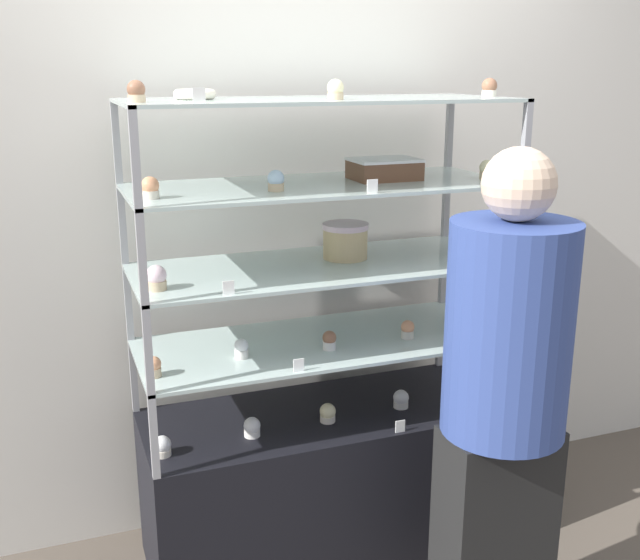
# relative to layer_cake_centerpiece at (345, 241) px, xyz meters

# --- Properties ---
(ground_plane) EXTENTS (20.00, 20.00, 0.00)m
(ground_plane) POSITION_rel_layer_cake_centerpiece_xyz_m (-0.12, -0.05, -1.22)
(ground_plane) COLOR brown
(back_wall) EXTENTS (8.00, 0.05, 2.60)m
(back_wall) POSITION_rel_layer_cake_centerpiece_xyz_m (-0.12, 0.36, 0.08)
(back_wall) COLOR silver
(back_wall) RESTS_ON ground_plane
(display_base) EXTENTS (1.31, 0.53, 0.59)m
(display_base) POSITION_rel_layer_cake_centerpiece_xyz_m (-0.12, -0.05, -0.93)
(display_base) COLOR black
(display_base) RESTS_ON ground_plane
(display_riser_lower) EXTENTS (1.31, 0.53, 0.28)m
(display_riser_lower) POSITION_rel_layer_cake_centerpiece_xyz_m (-0.12, -0.05, -0.37)
(display_riser_lower) COLOR #99999E
(display_riser_lower) RESTS_ON display_base
(display_riser_middle) EXTENTS (1.31, 0.53, 0.28)m
(display_riser_middle) POSITION_rel_layer_cake_centerpiece_xyz_m (-0.12, -0.05, -0.08)
(display_riser_middle) COLOR #99999E
(display_riser_middle) RESTS_ON display_riser_lower
(display_riser_upper) EXTENTS (1.31, 0.53, 0.28)m
(display_riser_upper) POSITION_rel_layer_cake_centerpiece_xyz_m (-0.12, -0.05, 0.20)
(display_riser_upper) COLOR #99999E
(display_riser_upper) RESTS_ON display_riser_middle
(display_riser_top) EXTENTS (1.31, 0.53, 0.28)m
(display_riser_top) POSITION_rel_layer_cake_centerpiece_xyz_m (-0.12, -0.05, 0.49)
(display_riser_top) COLOR #99999E
(display_riser_top) RESTS_ON display_riser_upper
(layer_cake_centerpiece) EXTENTS (0.17, 0.17, 0.13)m
(layer_cake_centerpiece) POSITION_rel_layer_cake_centerpiece_xyz_m (0.00, 0.00, 0.00)
(layer_cake_centerpiece) COLOR #DBBC84
(layer_cake_centerpiece) RESTS_ON display_riser_middle
(sheet_cake_frosted) EXTENTS (0.23, 0.18, 0.07)m
(sheet_cake_frosted) POSITION_rel_layer_cake_centerpiece_xyz_m (0.13, -0.03, 0.26)
(sheet_cake_frosted) COLOR brown
(sheet_cake_frosted) RESTS_ON display_riser_upper
(cupcake_0) EXTENTS (0.06, 0.06, 0.07)m
(cupcake_0) POSITION_rel_layer_cake_centerpiece_xyz_m (-0.72, -0.17, -0.60)
(cupcake_0) COLOR beige
(cupcake_0) RESTS_ON display_base
(cupcake_1) EXTENTS (0.06, 0.06, 0.07)m
(cupcake_1) POSITION_rel_layer_cake_centerpiece_xyz_m (-0.40, -0.15, -0.60)
(cupcake_1) COLOR white
(cupcake_1) RESTS_ON display_base
(cupcake_2) EXTENTS (0.06, 0.06, 0.07)m
(cupcake_2) POSITION_rel_layer_cake_centerpiece_xyz_m (-0.12, -0.13, -0.60)
(cupcake_2) COLOR beige
(cupcake_2) RESTS_ON display_base
(cupcake_3) EXTENTS (0.06, 0.06, 0.07)m
(cupcake_3) POSITION_rel_layer_cake_centerpiece_xyz_m (0.18, -0.12, -0.60)
(cupcake_3) COLOR white
(cupcake_3) RESTS_ON display_base
(cupcake_4) EXTENTS (0.06, 0.06, 0.07)m
(cupcake_4) POSITION_rel_layer_cake_centerpiece_xyz_m (0.48, -0.20, -0.60)
(cupcake_4) COLOR beige
(cupcake_4) RESTS_ON display_base
(price_tag_0) EXTENTS (0.04, 0.00, 0.04)m
(price_tag_0) POSITION_rel_layer_cake_centerpiece_xyz_m (0.09, -0.30, -0.61)
(price_tag_0) COLOR white
(price_tag_0) RESTS_ON display_base
(cupcake_5) EXTENTS (0.05, 0.05, 0.07)m
(cupcake_5) POSITION_rel_layer_cake_centerpiece_xyz_m (-0.73, -0.18, -0.32)
(cupcake_5) COLOR #CCB28C
(cupcake_5) RESTS_ON display_riser_lower
(cupcake_6) EXTENTS (0.05, 0.05, 0.07)m
(cupcake_6) POSITION_rel_layer_cake_centerpiece_xyz_m (-0.43, -0.12, -0.32)
(cupcake_6) COLOR white
(cupcake_6) RESTS_ON display_riser_lower
(cupcake_7) EXTENTS (0.05, 0.05, 0.07)m
(cupcake_7) POSITION_rel_layer_cake_centerpiece_xyz_m (-0.11, -0.15, -0.32)
(cupcake_7) COLOR white
(cupcake_7) RESTS_ON display_riser_lower
(cupcake_8) EXTENTS (0.05, 0.05, 0.07)m
(cupcake_8) POSITION_rel_layer_cake_centerpiece_xyz_m (0.19, -0.14, -0.32)
(cupcake_8) COLOR beige
(cupcake_8) RESTS_ON display_riser_lower
(cupcake_9) EXTENTS (0.05, 0.05, 0.07)m
(cupcake_9) POSITION_rel_layer_cake_centerpiece_xyz_m (0.47, -0.19, -0.32)
(cupcake_9) COLOR #CCB28C
(cupcake_9) RESTS_ON display_riser_lower
(price_tag_1) EXTENTS (0.04, 0.00, 0.04)m
(price_tag_1) POSITION_rel_layer_cake_centerpiece_xyz_m (-0.28, -0.30, -0.33)
(price_tag_1) COLOR white
(price_tag_1) RESTS_ON display_riser_lower
(cupcake_10) EXTENTS (0.06, 0.06, 0.08)m
(cupcake_10) POSITION_rel_layer_cake_centerpiece_xyz_m (-0.70, -0.17, -0.03)
(cupcake_10) COLOR #CCB28C
(cupcake_10) RESTS_ON display_riser_middle
(cupcake_11) EXTENTS (0.06, 0.06, 0.08)m
(cupcake_11) POSITION_rel_layer_cake_centerpiece_xyz_m (0.49, -0.17, -0.03)
(cupcake_11) COLOR white
(cupcake_11) RESTS_ON display_riser_middle
(price_tag_2) EXTENTS (0.04, 0.00, 0.04)m
(price_tag_2) POSITION_rel_layer_cake_centerpiece_xyz_m (-0.51, -0.30, -0.04)
(price_tag_2) COLOR white
(price_tag_2) RESTS_ON display_riser_middle
(cupcake_12) EXTENTS (0.05, 0.05, 0.07)m
(cupcake_12) POSITION_rel_layer_cake_centerpiece_xyz_m (-0.70, -0.16, 0.25)
(cupcake_12) COLOR beige
(cupcake_12) RESTS_ON display_riser_upper
(cupcake_13) EXTENTS (0.05, 0.05, 0.07)m
(cupcake_13) POSITION_rel_layer_cake_centerpiece_xyz_m (-0.30, -0.15, 0.25)
(cupcake_13) COLOR #CCB28C
(cupcake_13) RESTS_ON display_riser_upper
(cupcake_14) EXTENTS (0.05, 0.05, 0.07)m
(cupcake_14) POSITION_rel_layer_cake_centerpiece_xyz_m (0.48, -0.15, 0.25)
(cupcake_14) COLOR #CCB28C
(cupcake_14) RESTS_ON display_riser_upper
(price_tag_3) EXTENTS (0.04, 0.00, 0.04)m
(price_tag_3) POSITION_rel_layer_cake_centerpiece_xyz_m (-0.03, -0.30, 0.24)
(price_tag_3) COLOR white
(price_tag_3) RESTS_ON display_riser_upper
(cupcake_15) EXTENTS (0.05, 0.05, 0.06)m
(cupcake_15) POSITION_rel_layer_cake_centerpiece_xyz_m (-0.73, -0.16, 0.53)
(cupcake_15) COLOR #CCB28C
(cupcake_15) RESTS_ON display_riser_top
(cupcake_16) EXTENTS (0.05, 0.05, 0.06)m
(cupcake_16) POSITION_rel_layer_cake_centerpiece_xyz_m (-0.11, -0.19, 0.53)
(cupcake_16) COLOR #CCB28C
(cupcake_16) RESTS_ON display_riser_top
(cupcake_17) EXTENTS (0.05, 0.05, 0.06)m
(cupcake_17) POSITION_rel_layer_cake_centerpiece_xyz_m (0.49, -0.12, 0.53)
(cupcake_17) COLOR beige
(cupcake_17) RESTS_ON display_riser_top
(price_tag_4) EXTENTS (0.04, 0.00, 0.04)m
(price_tag_4) POSITION_rel_layer_cake_centerpiece_xyz_m (-0.57, -0.30, 0.53)
(price_tag_4) COLOR white
(price_tag_4) RESTS_ON display_riser_top
(donut_glazed) EXTENTS (0.14, 0.14, 0.03)m
(donut_glazed) POSITION_rel_layer_cake_centerpiece_xyz_m (-0.52, 0.00, 0.52)
(donut_glazed) COLOR #EFE5CC
(donut_glazed) RESTS_ON display_riser_top
(customer_figure) EXTENTS (0.38, 0.38, 1.62)m
(customer_figure) POSITION_rel_layer_cake_centerpiece_xyz_m (0.25, -0.67, -0.36)
(customer_figure) COLOR black
(customer_figure) RESTS_ON ground_plane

